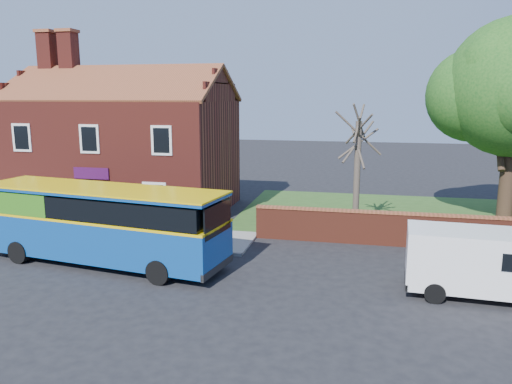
# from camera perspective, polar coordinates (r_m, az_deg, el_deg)

# --- Properties ---
(ground) EXTENTS (120.00, 120.00, 0.00)m
(ground) POSITION_cam_1_polar(r_m,az_deg,el_deg) (18.73, -10.70, -10.58)
(ground) COLOR black
(ground) RESTS_ON ground
(pavement) EXTENTS (18.00, 3.50, 0.12)m
(pavement) POSITION_cam_1_polar(r_m,az_deg,el_deg) (26.72, -19.80, -4.34)
(pavement) COLOR gray
(pavement) RESTS_ON ground
(kerb) EXTENTS (18.00, 0.15, 0.14)m
(kerb) POSITION_cam_1_polar(r_m,az_deg,el_deg) (25.31, -21.89, -5.30)
(kerb) COLOR slate
(kerb) RESTS_ON ground
(grass_strip) EXTENTS (26.00, 12.00, 0.04)m
(grass_strip) POSITION_cam_1_polar(r_m,az_deg,el_deg) (30.36, 23.44, -2.88)
(grass_strip) COLOR #426B28
(grass_strip) RESTS_ON ground
(shop_building) EXTENTS (12.30, 8.13, 10.50)m
(shop_building) POSITION_cam_1_polar(r_m,az_deg,el_deg) (31.03, -14.63, 4.33)
(shop_building) COLOR maroon
(shop_building) RESTS_ON ground
(boundary_wall) EXTENTS (22.00, 0.38, 1.60)m
(boundary_wall) POSITION_cam_1_polar(r_m,az_deg,el_deg) (24.50, 26.19, -4.38)
(boundary_wall) COLOR maroon
(boundary_wall) RESTS_ON ground
(bus) EXTENTS (10.73, 4.17, 3.18)m
(bus) POSITION_cam_1_polar(r_m,az_deg,el_deg) (21.44, -17.87, -3.09)
(bus) COLOR #0D418F
(bus) RESTS_ON ground
(van_near) EXTENTS (5.40, 2.46, 2.32)m
(van_near) POSITION_cam_1_polar(r_m,az_deg,el_deg) (18.80, 24.98, -7.18)
(van_near) COLOR white
(van_near) RESTS_ON ground
(bare_tree) EXTENTS (2.29, 2.72, 6.10)m
(bare_tree) POSITION_cam_1_polar(r_m,az_deg,el_deg) (25.31, 11.48, 2.38)
(bare_tree) COLOR #4C4238
(bare_tree) RESTS_ON ground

